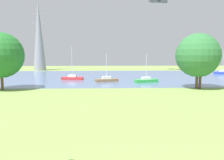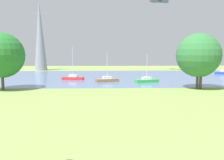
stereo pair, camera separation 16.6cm
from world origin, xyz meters
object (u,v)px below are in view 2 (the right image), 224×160
at_px(sailboat_green, 147,80).
at_px(tree_east_near, 198,55).
at_px(sailboat_red, 73,78).
at_px(sailboat_blue, 224,72).
at_px(light_aircraft, 159,0).
at_px(electricity_pylon, 40,35).
at_px(tree_east_far, 1,55).
at_px(sailboat_brown, 107,80).
at_px(tree_mid_shore, 201,62).

height_order(sailboat_green, tree_east_near, tree_east_near).
height_order(sailboat_green, sailboat_red, sailboat_red).
distance_m(sailboat_blue, tree_east_near, 33.42).
bearing_deg(light_aircraft, sailboat_red, -134.84).
xyz_separation_m(tree_east_near, electricity_pylon, (-37.94, 44.10, 6.59)).
relative_size(sailboat_blue, light_aircraft, 0.82).
bearing_deg(tree_east_far, sailboat_blue, 27.97).
distance_m(sailboat_brown, sailboat_red, 8.68).
bearing_deg(light_aircraft, sailboat_green, -107.07).
height_order(electricity_pylon, light_aircraft, light_aircraft).
relative_size(electricity_pylon, light_aircraft, 2.89).
relative_size(tree_east_far, tree_east_near, 1.00).
height_order(sailboat_red, light_aircraft, light_aircraft).
height_order(sailboat_red, tree_mid_shore, sailboat_red).
bearing_deg(tree_east_near, sailboat_blue, 54.92).
height_order(sailboat_blue, tree_east_far, tree_east_far).
height_order(sailboat_brown, tree_mid_shore, tree_mid_shore).
relative_size(sailboat_blue, tree_mid_shore, 1.00).
height_order(tree_east_near, electricity_pylon, electricity_pylon).
bearing_deg(sailboat_blue, tree_east_far, -152.03).
bearing_deg(sailboat_red, tree_east_near, -31.78).
xyz_separation_m(tree_east_far, tree_mid_shore, (32.64, -0.03, -1.15)).
bearing_deg(light_aircraft, sailboat_brown, -120.82).
height_order(sailboat_red, tree_east_near, tree_east_near).
xyz_separation_m(tree_east_far, electricity_pylon, (-5.80, 44.21, 6.57)).
height_order(sailboat_brown, tree_east_far, tree_east_far).
relative_size(sailboat_red, tree_east_near, 0.81).
distance_m(tree_east_near, electricity_pylon, 58.54).
distance_m(tree_mid_shore, light_aircraft, 43.85).
relative_size(tree_east_near, light_aircraft, 1.10).
bearing_deg(electricity_pylon, sailboat_green, -48.81).
height_order(tree_east_far, light_aircraft, light_aircraft).
bearing_deg(electricity_pylon, light_aircraft, -6.61).
distance_m(sailboat_red, tree_mid_shore, 27.49).
bearing_deg(tree_east_near, sailboat_red, 148.22).
xyz_separation_m(sailboat_blue, electricity_pylon, (-56.92, 17.07, 11.72)).
bearing_deg(tree_east_near, sailboat_green, 128.66).
relative_size(sailboat_green, tree_east_near, 0.62).
xyz_separation_m(sailboat_brown, sailboat_blue, (33.99, 17.01, 0.01)).
bearing_deg(sailboat_red, light_aircraft, 45.16).
bearing_deg(tree_mid_shore, sailboat_red, 148.53).
xyz_separation_m(sailboat_red, light_aircraft, (25.21, 25.35, 22.82)).
bearing_deg(sailboat_blue, light_aircraft, 143.05).
height_order(tree_east_far, electricity_pylon, electricity_pylon).
bearing_deg(sailboat_red, tree_east_far, -123.70).
bearing_deg(tree_mid_shore, sailboat_brown, 146.77).
height_order(sailboat_brown, sailboat_red, sailboat_red).
xyz_separation_m(tree_east_far, light_aircraft, (34.66, 39.52, 17.68)).
height_order(sailboat_blue, electricity_pylon, electricity_pylon).
xyz_separation_m(sailboat_red, tree_mid_shore, (23.20, -14.20, 3.99)).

